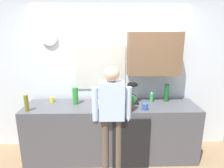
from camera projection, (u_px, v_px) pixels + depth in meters
The scene contains 15 objects.
ground_plane at pixel (112, 167), 3.00m from camera, with size 8.00×8.00×0.00m, color #8C6D4C.
kitchen_counter at pixel (111, 131), 3.18m from camera, with size 2.76×0.64×0.92m, color #4C4C51.
dishwasher_panel at pixel (131, 144), 2.87m from camera, with size 0.56×0.02×0.82m, color black.
back_wall_assembly at pixel (116, 73), 3.34m from camera, with size 4.36×0.42×2.60m.
coffee_maker at pixel (132, 94), 3.16m from camera, with size 0.20×0.20×0.33m.
bottle_olive_oil at pixel (26, 103), 2.80m from camera, with size 0.06×0.06×0.25m, color olive.
bottle_green_wine at pixel (167, 93), 3.21m from camera, with size 0.07×0.07×0.30m, color #195923.
bottle_clear_soda at pixel (75, 96), 3.08m from camera, with size 0.09×0.09×0.28m, color #2D8C33.
cup_yellow_cup at pixel (52, 100), 3.19m from camera, with size 0.07×0.07×0.09m, color yellow.
cup_blue_mug at pixel (145, 107), 2.86m from camera, with size 0.08×0.08×0.10m, color #3351B2.
mixing_bowl at pixel (100, 104), 3.00m from camera, with size 0.22×0.22×0.08m, color white.
potted_plant at pixel (131, 101), 2.86m from camera, with size 0.15×0.15×0.23m.
dish_soap at pixel (151, 97), 3.20m from camera, with size 0.06×0.06×0.18m.
storage_canister at pixel (117, 101), 3.02m from camera, with size 0.14×0.14×0.17m, color silver.
person_at_sink at pixel (112, 111), 2.76m from camera, with size 0.57×0.22×1.60m.
Camera 1 is at (-0.06, -2.57, 2.02)m, focal length 30.61 mm.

